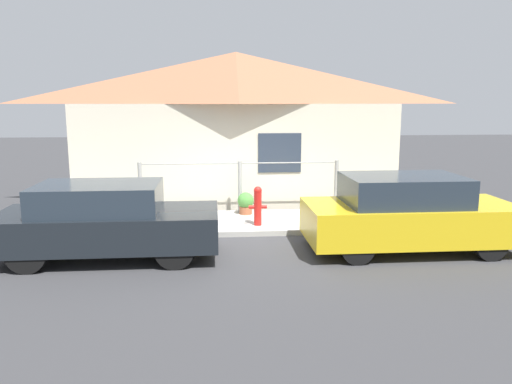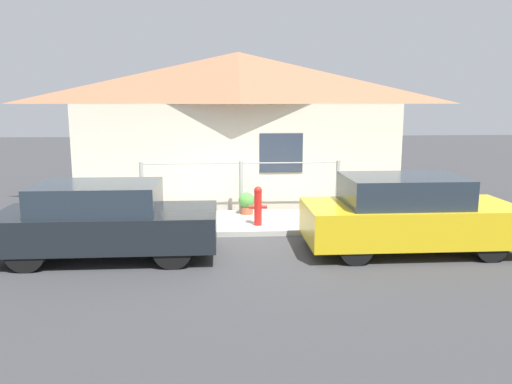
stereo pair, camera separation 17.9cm
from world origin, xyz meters
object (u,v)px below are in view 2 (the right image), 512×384
object	(u,v)px
car_right	(407,214)
potted_plant_near_hydrant	(247,203)
fire_hydrant	(258,205)
car_left	(105,220)

from	to	relation	value
car_right	potted_plant_near_hydrant	xyz separation A→B (m)	(-2.89, 2.84, -0.32)
potted_plant_near_hydrant	fire_hydrant	bearing A→B (deg)	-80.24
car_left	car_right	bearing A→B (deg)	-0.13
potted_plant_near_hydrant	car_right	bearing A→B (deg)	-44.57
car_right	fire_hydrant	xyz separation A→B (m)	(-2.69, 1.72, -0.15)
fire_hydrant	potted_plant_near_hydrant	xyz separation A→B (m)	(-0.19, 1.12, -0.17)
car_right	car_left	bearing A→B (deg)	179.80
fire_hydrant	potted_plant_near_hydrant	distance (m)	1.15
car_left	potted_plant_near_hydrant	distance (m)	3.93
fire_hydrant	car_right	bearing A→B (deg)	-32.63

